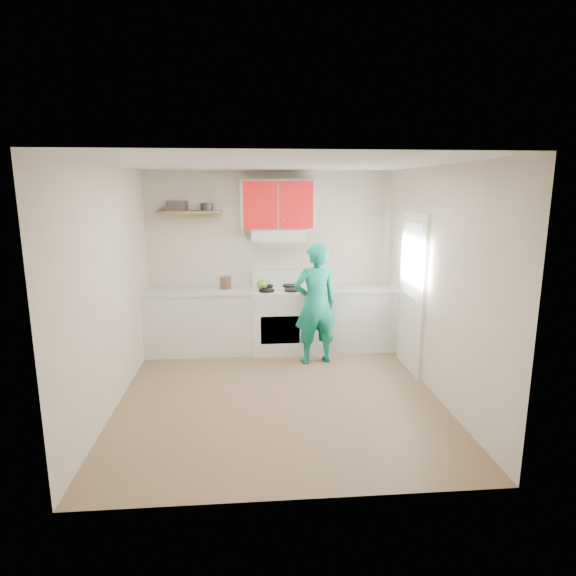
{
  "coord_description": "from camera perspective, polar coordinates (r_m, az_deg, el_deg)",
  "views": [
    {
      "loc": [
        -0.32,
        -5.12,
        2.35
      ],
      "look_at": [
        0.15,
        0.55,
        1.15
      ],
      "focal_mm": 29.63,
      "sensor_mm": 36.0,
      "label": 1
    }
  ],
  "objects": [
    {
      "name": "door",
      "position": [
        6.33,
        14.71,
        -0.58
      ],
      "size": [
        0.05,
        0.85,
        2.05
      ],
      "primitive_type": "cube",
      "color": "white",
      "rests_on": "floor"
    },
    {
      "name": "cutting_board",
      "position": [
        6.93,
        4.99,
        -0.15
      ],
      "size": [
        0.38,
        0.32,
        0.02
      ],
      "primitive_type": "cube",
      "rotation": [
        0.0,
        0.0,
        -0.25
      ],
      "color": "olive",
      "rests_on": "counter_right"
    },
    {
      "name": "tin",
      "position": [
        6.94,
        -9.73,
        9.6
      ],
      "size": [
        0.23,
        0.23,
        0.11
      ],
      "primitive_type": "cylinder",
      "rotation": [
        0.0,
        0.0,
        -0.38
      ],
      "color": "#333D4C",
      "rests_on": "shelf"
    },
    {
      "name": "stove",
      "position": [
        6.97,
        -1.11,
        -3.83
      ],
      "size": [
        0.76,
        0.65,
        0.92
      ],
      "primitive_type": "cube",
      "color": "white",
      "rests_on": "floor"
    },
    {
      "name": "left_wall",
      "position": [
        5.43,
        -20.44,
        0.0
      ],
      "size": [
        0.04,
        3.8,
        2.6
      ],
      "primitive_type": "cube",
      "color": "beige",
      "rests_on": "floor"
    },
    {
      "name": "crock",
      "position": [
        6.93,
        -7.49,
        0.53
      ],
      "size": [
        0.21,
        0.21,
        0.19
      ],
      "primitive_type": "cylinder",
      "rotation": [
        0.0,
        0.0,
        0.37
      ],
      "color": "#4F3322",
      "rests_on": "counter_left"
    },
    {
      "name": "upper_cabinets",
      "position": [
        6.87,
        -1.26,
        9.98
      ],
      "size": [
        1.02,
        0.33,
        0.7
      ],
      "primitive_type": "cube",
      "color": "red",
      "rests_on": "back_wall"
    },
    {
      "name": "front_wall",
      "position": [
        3.4,
        0.93,
        -6.05
      ],
      "size": [
        3.6,
        0.04,
        2.6
      ],
      "primitive_type": "cube",
      "color": "beige",
      "rests_on": "floor"
    },
    {
      "name": "counter_left",
      "position": [
        7.02,
        -10.48,
        -4.0
      ],
      "size": [
        1.52,
        0.6,
        0.9
      ],
      "primitive_type": "cube",
      "color": "silver",
      "rests_on": "floor"
    },
    {
      "name": "books",
      "position": [
        6.97,
        -13.14,
        9.58
      ],
      "size": [
        0.28,
        0.22,
        0.13
      ],
      "primitive_type": "cube",
      "rotation": [
        0.0,
        0.0,
        -0.14
      ],
      "color": "#423A3F",
      "rests_on": "shelf"
    },
    {
      "name": "silicone_mat",
      "position": [
        7.06,
        10.74,
        -0.14
      ],
      "size": [
        0.35,
        0.32,
        0.01
      ],
      "primitive_type": "cube",
      "rotation": [
        0.0,
        0.0,
        -0.32
      ],
      "color": "red",
      "rests_on": "counter_right"
    },
    {
      "name": "ceiling",
      "position": [
        5.14,
        -1.19,
        14.7
      ],
      "size": [
        3.6,
        3.8,
        0.04
      ],
      "primitive_type": "cube",
      "color": "white",
      "rests_on": "floor"
    },
    {
      "name": "range_hood",
      "position": [
        6.85,
        -1.21,
        6.41
      ],
      "size": [
        0.76,
        0.44,
        0.15
      ],
      "primitive_type": "cube",
      "color": "silver",
      "rests_on": "back_wall"
    },
    {
      "name": "kettle",
      "position": [
        6.87,
        -3.11,
        0.47
      ],
      "size": [
        0.18,
        0.18,
        0.14
      ],
      "primitive_type": "ellipsoid",
      "rotation": [
        0.0,
        0.0,
        -0.11
      ],
      "color": "olive",
      "rests_on": "stove"
    },
    {
      "name": "back_wall",
      "position": [
        7.11,
        -2.12,
        3.4
      ],
      "size": [
        3.6,
        0.04,
        2.6
      ],
      "primitive_type": "cube",
      "color": "beige",
      "rests_on": "floor"
    },
    {
      "name": "floor",
      "position": [
        5.64,
        -1.08,
        -12.7
      ],
      "size": [
        3.8,
        3.8,
        0.0
      ],
      "primitive_type": "plane",
      "color": "brown",
      "rests_on": "ground"
    },
    {
      "name": "door_glass",
      "position": [
        6.24,
        14.68,
        3.23
      ],
      "size": [
        0.01,
        0.55,
        0.95
      ],
      "primitive_type": "cube",
      "color": "white",
      "rests_on": "door"
    },
    {
      "name": "person",
      "position": [
        6.4,
        3.33,
        -1.91
      ],
      "size": [
        0.67,
        0.5,
        1.65
      ],
      "primitive_type": "imported",
      "rotation": [
        0.0,
        0.0,
        3.33
      ],
      "color": "#0E7F67",
      "rests_on": "floor"
    },
    {
      "name": "right_wall",
      "position": [
        5.64,
        17.43,
        0.63
      ],
      "size": [
        0.04,
        3.8,
        2.6
      ],
      "primitive_type": "cube",
      "color": "beige",
      "rests_on": "floor"
    },
    {
      "name": "counter_right",
      "position": [
        7.14,
        7.25,
        -3.64
      ],
      "size": [
        1.32,
        0.6,
        0.9
      ],
      "primitive_type": "cube",
      "color": "silver",
      "rests_on": "floor"
    },
    {
      "name": "shelf",
      "position": [
        6.93,
        -11.76,
        8.93
      ],
      "size": [
        0.9,
        0.3,
        0.04
      ],
      "primitive_type": "cube",
      "color": "brown",
      "rests_on": "back_wall"
    }
  ]
}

